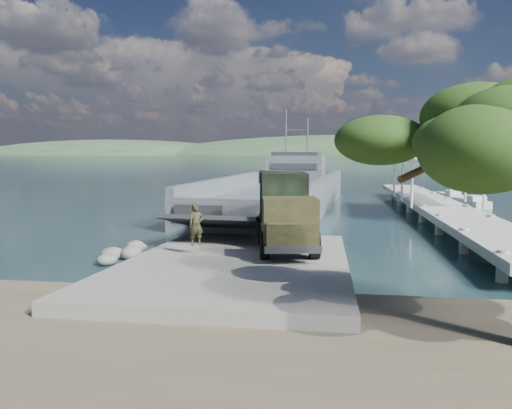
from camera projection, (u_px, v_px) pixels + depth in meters
name	position (u px, v px, depth m)	size (l,w,h in m)	color
ground	(244.00, 263.00, 24.64)	(1400.00, 1400.00, 0.00)	#1A373F
boat_ramp	(240.00, 263.00, 23.63)	(10.00, 18.00, 0.50)	slate
shoreline_rocks	(128.00, 257.00, 26.00)	(3.20, 5.60, 0.90)	#5E5E5B
distant_headlands	(367.00, 155.00, 568.86)	(1000.00, 240.00, 48.00)	#2D492D
pier	(436.00, 198.00, 41.13)	(6.40, 44.00, 6.10)	beige
landing_craft	(278.00, 199.00, 47.37)	(12.43, 37.66, 11.01)	#464C53
military_truck	(285.00, 210.00, 26.03)	(3.87, 8.61, 3.86)	black
soldier	(196.00, 233.00, 24.41)	(0.75, 0.50, 2.06)	black
sailboat_near	(472.00, 203.00, 49.50)	(2.47, 5.58, 6.57)	silver
sailboat_far	(450.00, 196.00, 56.51)	(1.99, 5.21, 6.20)	silver
overhang_tree	(509.00, 141.00, 13.17)	(7.98, 7.35, 7.24)	#392317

